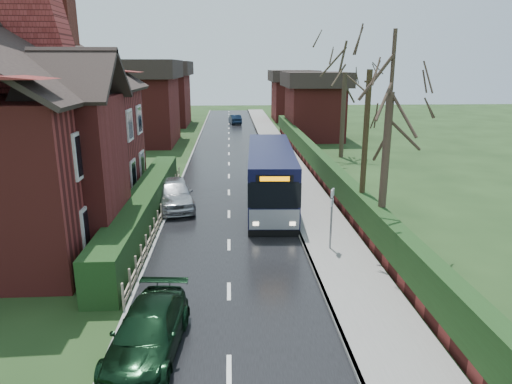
{
  "coord_description": "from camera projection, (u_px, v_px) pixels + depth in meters",
  "views": [
    {
      "loc": [
        0.11,
        -15.46,
        7.12
      ],
      "look_at": [
        1.21,
        3.62,
        1.8
      ],
      "focal_mm": 32.0,
      "sensor_mm": 36.0,
      "label": 1
    }
  ],
  "objects": [
    {
      "name": "pavement",
      "position": [
        302.0,
        190.0,
        26.61
      ],
      "size": [
        2.5,
        100.0,
        0.14
      ],
      "primitive_type": "cube",
      "color": "slate",
      "rests_on": "ground"
    },
    {
      "name": "tree_right_near",
      "position": [
        392.0,
        80.0,
        16.52
      ],
      "size": [
        4.09,
        4.09,
        8.83
      ],
      "color": "#35281F",
      "rests_on": "ground"
    },
    {
      "name": "car_silver",
      "position": [
        174.0,
        193.0,
        23.45
      ],
      "size": [
        2.63,
        4.75,
        1.53
      ],
      "primitive_type": "imported",
      "rotation": [
        0.0,
        0.0,
        0.19
      ],
      "color": "silver",
      "rests_on": "ground"
    },
    {
      "name": "bus",
      "position": [
        270.0,
        177.0,
        23.85
      ],
      "size": [
        2.78,
        9.97,
        2.99
      ],
      "rotation": [
        0.0,
        0.0,
        -0.05
      ],
      "color": "black",
      "rests_on": "ground"
    },
    {
      "name": "kerb_left",
      "position": [
        176.0,
        193.0,
        26.21
      ],
      "size": [
        0.12,
        100.0,
        0.1
      ],
      "primitive_type": "cube",
      "color": "gray",
      "rests_on": "ground"
    },
    {
      "name": "kerb_right",
      "position": [
        281.0,
        191.0,
        26.54
      ],
      "size": [
        0.12,
        100.0,
        0.14
      ],
      "primitive_type": "cube",
      "color": "gray",
      "rests_on": "ground"
    },
    {
      "name": "bus_stop_sign",
      "position": [
        332.0,
        210.0,
        17.62
      ],
      "size": [
        0.21,
        0.38,
        2.59
      ],
      "rotation": [
        0.0,
        0.0,
        -0.42
      ],
      "color": "slate",
      "rests_on": "ground"
    },
    {
      "name": "picket_fence",
      "position": [
        161.0,
        213.0,
        21.29
      ],
      "size": [
        0.1,
        16.0,
        0.9
      ],
      "primitive_type": null,
      "color": "tan",
      "rests_on": "ground"
    },
    {
      "name": "tree_house_side",
      "position": [
        22.0,
        48.0,
        30.81
      ],
      "size": [
        4.86,
        4.86,
        11.05
      ],
      "color": "#34261E",
      "rests_on": "ground"
    },
    {
      "name": "ground",
      "position": [
        229.0,
        266.0,
        16.77
      ],
      "size": [
        140.0,
        140.0,
        0.0
      ],
      "primitive_type": "plane",
      "color": "#2B491F",
      "rests_on": "ground"
    },
    {
      "name": "tree_right_far",
      "position": [
        345.0,
        66.0,
        34.77
      ],
      "size": [
        4.88,
        4.88,
        9.42
      ],
      "color": "#31281D",
      "rests_on": "ground"
    },
    {
      "name": "road",
      "position": [
        229.0,
        193.0,
        26.39
      ],
      "size": [
        6.0,
        100.0,
        0.02
      ],
      "primitive_type": "cube",
      "color": "black",
      "rests_on": "ground"
    },
    {
      "name": "telegraph_pole",
      "position": [
        365.0,
        153.0,
        19.31
      ],
      "size": [
        0.24,
        0.9,
        6.97
      ],
      "rotation": [
        0.0,
        0.0,
        0.07
      ],
      "color": "black",
      "rests_on": "ground"
    },
    {
      "name": "car_green",
      "position": [
        148.0,
        332.0,
        11.56
      ],
      "size": [
        2.01,
        4.19,
        1.18
      ],
      "primitive_type": "imported",
      "rotation": [
        0.0,
        0.0,
        -0.09
      ],
      "color": "black",
      "rests_on": "ground"
    },
    {
      "name": "brick_house",
      "position": [
        25.0,
        131.0,
        19.71
      ],
      "size": [
        9.3,
        14.6,
        10.3
      ],
      "color": "maroon",
      "rests_on": "ground"
    },
    {
      "name": "right_wall_hedge",
      "position": [
        329.0,
        174.0,
        26.44
      ],
      "size": [
        0.6,
        50.0,
        1.8
      ],
      "color": "maroon",
      "rests_on": "ground"
    },
    {
      "name": "car_distant",
      "position": [
        235.0,
        119.0,
        57.24
      ],
      "size": [
        1.71,
        3.69,
        1.17
      ],
      "primitive_type": "imported",
      "rotation": [
        0.0,
        0.0,
        3.28
      ],
      "color": "#111E33",
      "rests_on": "ground"
    },
    {
      "name": "front_hedge",
      "position": [
        145.0,
        206.0,
        21.15
      ],
      "size": [
        1.2,
        16.0,
        1.6
      ],
      "primitive_type": "cube",
      "color": "black",
      "rests_on": "ground"
    }
  ]
}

